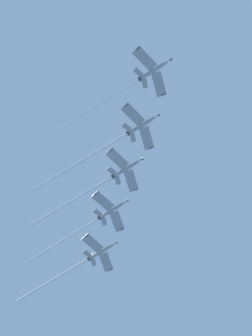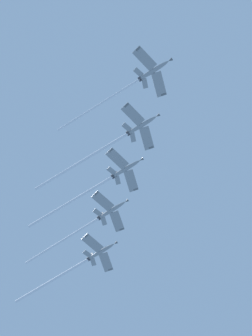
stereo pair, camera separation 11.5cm
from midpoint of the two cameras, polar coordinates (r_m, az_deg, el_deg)
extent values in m
ellipsoid|color=gray|center=(174.77, 3.26, 11.30)|extent=(5.46, 11.89, 3.69)
cone|color=#595E60|center=(175.60, 5.17, 12.42)|extent=(1.73, 2.10, 1.49)
ellipsoid|color=black|center=(175.58, 3.81, 11.69)|extent=(1.90, 3.09, 1.43)
cube|color=gray|center=(176.05, 3.88, 9.71)|extent=(9.28, 4.36, 0.90)
cube|color=#595E60|center=(177.36, 4.41, 8.56)|extent=(0.86, 1.84, 0.47)
cube|color=gray|center=(173.28, 2.19, 12.63)|extent=(9.49, 7.91, 0.90)
cube|color=#595E60|center=(172.46, 1.41, 13.73)|extent=(1.56, 1.88, 0.47)
cube|color=gray|center=(174.92, 2.21, 9.83)|extent=(3.63, 1.87, 0.51)
cube|color=gray|center=(173.73, 1.47, 11.08)|extent=(3.95, 3.61, 0.51)
cube|color=#595E60|center=(175.68, 1.80, 10.57)|extent=(1.12, 2.80, 3.22)
cylinder|color=#38383D|center=(174.28, 1.69, 10.19)|extent=(1.13, 1.34, 0.98)
cylinder|color=#38383D|center=(174.04, 1.55, 10.43)|extent=(1.13, 1.34, 0.98)
cylinder|color=white|center=(173.76, -3.24, 7.33)|extent=(11.64, 31.78, 7.39)
ellipsoid|color=gray|center=(176.98, 1.85, 5.01)|extent=(5.31, 11.93, 3.65)
cone|color=#595E60|center=(177.30, 3.72, 6.12)|extent=(1.71, 2.09, 1.49)
ellipsoid|color=black|center=(177.62, 2.40, 5.41)|extent=(1.87, 3.09, 1.42)
cube|color=gray|center=(178.75, 2.45, 3.49)|extent=(9.25, 4.24, 0.89)
cube|color=#595E60|center=(180.40, 2.97, 2.40)|extent=(0.83, 1.84, 0.47)
cube|color=gray|center=(175.13, 0.81, 6.27)|extent=(9.51, 7.83, 0.89)
cube|color=#595E60|center=(173.99, 0.06, 7.34)|extent=(1.55, 1.89, 0.47)
cube|color=gray|center=(177.70, 0.82, 3.58)|extent=(3.61, 1.82, 0.50)
cube|color=gray|center=(176.14, 0.10, 4.77)|extent=(3.96, 3.58, 0.50)
cube|color=#595E60|center=(178.23, 0.44, 4.34)|extent=(1.08, 2.81, 3.21)
cylinder|color=#38383D|center=(176.97, 0.31, 3.92)|extent=(1.12, 1.33, 0.98)
cylinder|color=#38383D|center=(176.66, 0.17, 4.15)|extent=(1.12, 1.33, 0.98)
cylinder|color=white|center=(178.00, -5.24, 0.73)|extent=(13.14, 37.04, 8.57)
ellipsoid|color=gray|center=(182.45, 0.02, -0.08)|extent=(5.38, 11.93, 3.43)
cone|color=#595E60|center=(182.14, 1.83, 0.99)|extent=(1.71, 2.07, 1.46)
ellipsoid|color=black|center=(182.88, 0.56, 0.32)|extent=(1.88, 3.08, 1.37)
cube|color=gray|center=(184.57, 0.62, -1.50)|extent=(9.26, 4.31, 0.82)
cube|color=#595E60|center=(186.46, 1.15, -2.49)|extent=(0.84, 1.84, 0.43)
cube|color=gray|center=(180.38, -1.02, 1.08)|extent=(9.51, 7.88, 0.82)
cube|color=#595E60|center=(179.03, -1.76, 2.07)|extent=(1.56, 1.89, 0.43)
cube|color=gray|center=(183.75, -0.97, -1.43)|extent=(3.62, 1.84, 0.47)
cube|color=gray|center=(181.95, -1.68, -0.33)|extent=(3.96, 3.60, 0.47)
cube|color=#595E60|center=(184.10, -1.33, -0.68)|extent=(1.08, 2.76, 3.17)
cylinder|color=#38383D|center=(183.00, -1.46, -1.13)|extent=(1.12, 1.32, 0.96)
cylinder|color=#38383D|center=(182.65, -1.60, -0.91)|extent=(1.12, 1.32, 0.96)
cylinder|color=white|center=(185.56, -6.49, -3.96)|extent=(12.67, 35.01, 7.40)
ellipsoid|color=gray|center=(188.76, -1.65, -4.93)|extent=(5.55, 11.88, 3.56)
cone|color=#595E60|center=(188.01, 0.08, -3.87)|extent=(1.73, 2.09, 1.48)
ellipsoid|color=black|center=(189.03, -1.14, -4.52)|extent=(1.92, 3.08, 1.40)
cube|color=gray|center=(191.17, -1.03, -6.24)|extent=(9.31, 4.44, 0.86)
cube|color=#595E60|center=(193.24, -0.48, -7.15)|extent=(0.87, 1.85, 0.45)
cube|color=gray|center=(186.50, -2.70, -3.88)|extent=(9.47, 7.96, 0.86)
cube|color=#595E60|center=(184.97, -3.45, -2.97)|extent=(1.57, 1.88, 0.45)
cube|color=gray|center=(190.48, -2.58, -6.22)|extent=(3.65, 1.90, 0.49)
cube|color=gray|center=(188.48, -3.30, -5.21)|extent=(3.95, 3.62, 0.49)
cube|color=#595E60|center=(190.68, -2.93, -5.50)|extent=(1.14, 2.77, 3.20)
cylinder|color=#38383D|center=(189.70, -3.07, -5.95)|extent=(1.13, 1.33, 0.97)
cylinder|color=#38383D|center=(189.31, -3.21, -5.76)|extent=(1.13, 1.33, 0.97)
cylinder|color=white|center=(192.94, -7.44, -8.43)|extent=(11.96, 31.50, 7.08)
ellipsoid|color=gray|center=(196.89, -2.90, -9.71)|extent=(5.34, 11.93, 3.56)
cone|color=#595E60|center=(195.79, -1.21, -8.74)|extent=(1.71, 2.08, 1.48)
ellipsoid|color=black|center=(197.03, -2.39, -9.32)|extent=(1.87, 3.08, 1.40)
cube|color=gray|center=(199.63, -2.31, -10.91)|extent=(9.25, 4.27, 0.86)
cube|color=#595E60|center=(201.92, -1.79, -11.73)|extent=(0.84, 1.84, 0.45)
cube|color=gray|center=(194.37, -3.90, -8.74)|extent=(9.51, 7.85, 0.86)
cube|color=#595E60|center=(192.62, -4.62, -7.89)|extent=(1.55, 1.89, 0.45)
cube|color=gray|center=(198.98, -3.81, -10.87)|extent=(3.62, 1.83, 0.49)
cube|color=gray|center=(196.73, -4.50, -9.95)|extent=(3.96, 3.59, 0.49)
cube|color=#595E60|center=(198.99, -4.15, -10.17)|extent=(1.08, 2.79, 3.20)
cylinder|color=#38383D|center=(198.15, -4.29, -10.63)|extent=(1.12, 1.33, 0.97)
cylinder|color=#38383D|center=(197.71, -4.42, -10.45)|extent=(1.12, 1.33, 0.97)
cylinder|color=white|center=(202.22, -8.61, -12.86)|extent=(11.70, 32.24, 7.37)
camera|label=1|loc=(0.06, 90.02, 0.04)|focal=52.31mm
camera|label=2|loc=(0.06, -89.98, -0.04)|focal=52.31mm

